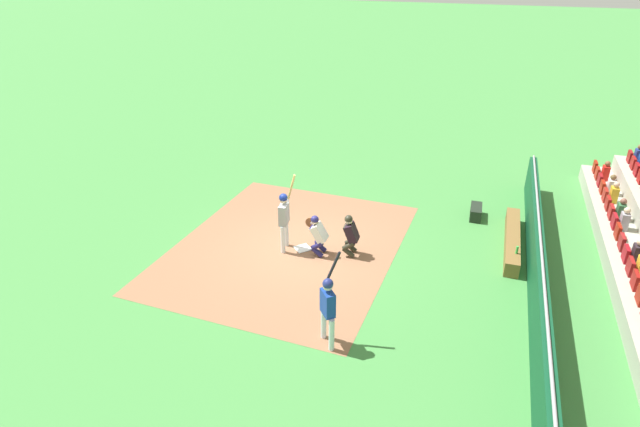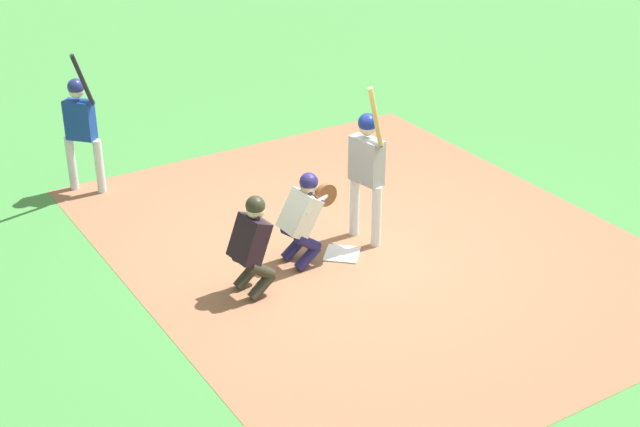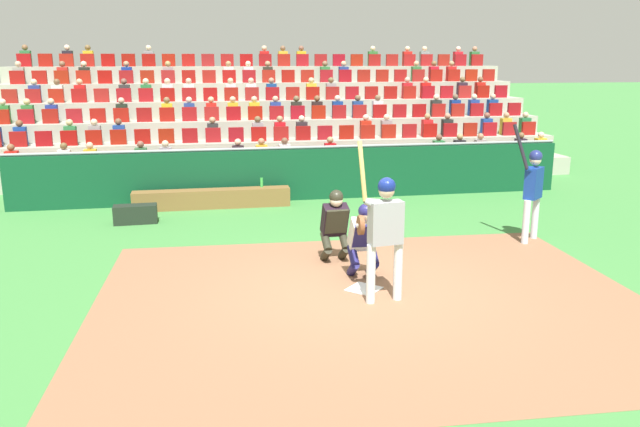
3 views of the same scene
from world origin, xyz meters
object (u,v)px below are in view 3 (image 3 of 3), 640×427
Objects in this scene: home_plate_marker at (364,289)px; equipment_duffel_bag at (135,214)px; catcher_crouching at (363,236)px; home_plate_umpire at (335,222)px; water_bottle_on_bench at (262,182)px; batter_at_plate at (385,225)px; on_deck_batter at (533,185)px; dugout_bench at (212,199)px.

home_plate_marker is 0.49× the size of equipment_duffel_bag.
home_plate_umpire is at bearing -73.96° from catcher_crouching.
home_plate_umpire is 5.82× the size of water_bottle_on_bench.
batter_at_plate is 4.41m from on_deck_batter.
on_deck_batter reaches higher than dugout_bench.
catcher_crouching is 5.63m from water_bottle_on_bench.
home_plate_marker is at bearing 27.79° from on_deck_batter.
home_plate_umpire is at bearing 113.75° from dugout_bench.
batter_at_plate is 6.66m from water_bottle_on_bench.
home_plate_umpire reaches higher than home_plate_marker.
dugout_bench is 16.39× the size of water_bottle_on_bench.
home_plate_marker is at bearing 95.80° from home_plate_umpire.
on_deck_batter is (-3.64, -2.50, -0.05)m from batter_at_plate.
equipment_duffel_bag is (3.78, -4.80, 0.18)m from home_plate_marker.
on_deck_batter is at bearing -152.21° from home_plate_marker.
batter_at_plate reaches higher than on_deck_batter.
dugout_bench is 4.06× the size of equipment_duffel_bag.
dugout_bench is (1.99, -4.53, -0.48)m from home_plate_umpire.
home_plate_marker is 1.59m from home_plate_umpire.
dugout_bench is (2.26, -5.44, -0.48)m from catcher_crouching.
catcher_crouching is at bearing 101.04° from water_bottle_on_bench.
on_deck_batter is at bearing 157.67° from equipment_duffel_bag.
home_plate_marker is 0.19× the size of batter_at_plate.
catcher_crouching is at bearing -87.84° from batter_at_plate.
water_bottle_on_bench is at bearing -80.32° from batter_at_plate.
equipment_duffel_bag is 0.40× the size of on_deck_batter.
equipment_duffel_bag is (1.64, 1.17, -0.02)m from dugout_bench.
batter_at_plate reaches higher than dugout_bench.
batter_at_plate is at bearing 124.57° from equipment_duffel_bag.
home_plate_marker is at bearing 126.19° from equipment_duffel_bag.
catcher_crouching reaches higher than dugout_bench.
catcher_crouching is 1.40× the size of equipment_duffel_bag.
home_plate_marker is at bearing 77.34° from catcher_crouching.
equipment_duffel_bag is at bearing 35.41° from dugout_bench.
dugout_bench is at bearing -70.45° from batter_at_plate.
batter_at_plate is 1.03× the size of on_deck_batter.
dugout_bench is (2.14, -5.96, 0.20)m from home_plate_marker.
water_bottle_on_bench reaches higher than home_plate_marker.
water_bottle_on_bench is 6.27m from on_deck_batter.
home_plate_umpire is at bearing -81.14° from batter_at_plate.
home_plate_umpire is (0.15, -1.43, 0.69)m from home_plate_marker.
batter_at_plate reaches higher than home_plate_umpire.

